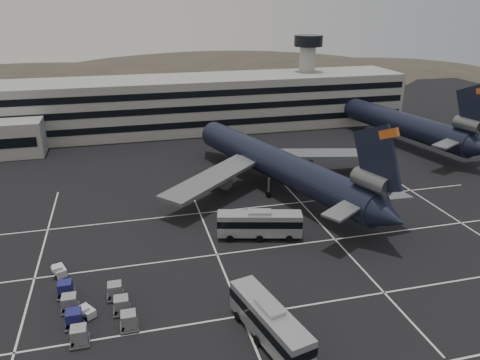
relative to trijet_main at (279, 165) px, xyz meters
name	(u,v)px	position (x,y,z in m)	size (l,w,h in m)	color
ground	(266,264)	(-9.75, -23.93, -5.25)	(260.00, 260.00, 0.00)	black
lane_markings	(271,260)	(-8.81, -23.21, -5.24)	(90.00, 55.62, 0.01)	silver
terminal	(176,105)	(-12.70, 47.21, 1.68)	(125.00, 26.00, 24.00)	gray
hills	(196,99)	(8.24, 146.07, -17.32)	(352.00, 180.00, 44.00)	#38332B
trijet_main	(279,165)	(0.00, 0.00, 0.00)	(45.16, 56.31, 18.08)	black
trijet_far	(393,120)	(37.97, 23.97, 0.18)	(20.14, 57.43, 18.08)	black
bus_near	(269,321)	(-14.05, -38.57, -2.81)	(5.76, 12.96, 4.46)	#93959B
bus_far	(260,223)	(-8.55, -16.58, -2.83)	(12.86, 5.98, 4.43)	#93959B
tug_a	(60,271)	(-36.60, -19.94, -4.56)	(2.22, 2.75, 1.55)	silver
tug_b	(87,311)	(-32.76, -29.58, -4.63)	(2.30, 2.53, 1.40)	silver
uld_cluster	(93,308)	(-32.04, -29.61, -4.31)	(9.66, 11.83, 1.93)	#2D2D30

